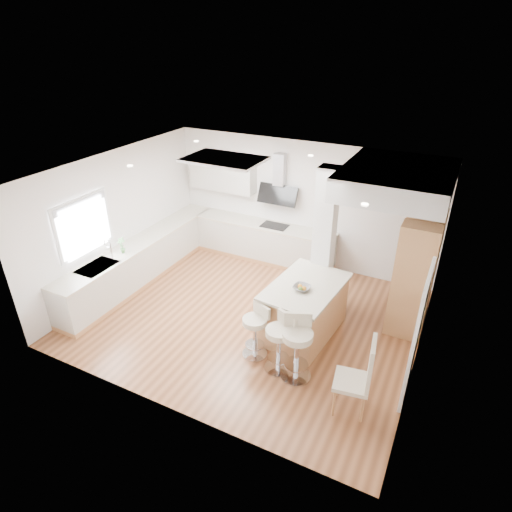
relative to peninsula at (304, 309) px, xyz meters
The scene contains 18 objects.
ground 1.19m from the peninsula, behind, with size 6.00×6.00×0.00m, color #A0613B.
ceiling 1.19m from the peninsula, behind, with size 6.00×5.00×0.02m, color silver.
wall_back 2.86m from the peninsula, 113.54° to the left, with size 6.00×0.04×2.80m, color white.
wall_left 4.18m from the peninsula, behind, with size 0.04×5.00×2.80m, color white.
wall_right 2.12m from the peninsula, ahead, with size 0.04×5.00×2.80m, color white.
skylight 3.00m from the peninsula, 162.64° to the left, with size 4.10×2.10×0.06m.
window_left 4.31m from the peninsula, 167.24° to the right, with size 0.06×1.28×1.07m.
doorway_right 2.05m from the peninsula, 17.99° to the right, with size 0.05×1.00×2.10m.
counter_left 3.79m from the peninsula, behind, with size 0.63×4.50×1.35m.
counter_back 2.99m from the peninsula, 132.11° to the left, with size 3.62×0.63×2.50m.
pillar 1.30m from the peninsula, 92.00° to the left, with size 0.35×0.35×2.80m.
soffit 2.71m from the peninsula, 53.72° to the left, with size 1.78×2.20×0.40m.
oven_column 2.08m from the peninsula, 37.29° to the left, with size 0.63×1.21×2.10m.
peninsula is the anchor object (origin of this frame).
bar_stool_a 1.04m from the peninsula, 118.57° to the right, with size 0.54×0.54×0.93m.
bar_stool_b 1.05m from the peninsula, 90.40° to the right, with size 0.59×0.59×1.00m.
bar_stool_c 1.12m from the peninsula, 74.97° to the right, with size 0.64×0.64×1.09m.
dining_chair 1.89m from the peninsula, 45.20° to the right, with size 0.55×0.55×1.25m.
Camera 1 is at (3.10, -5.88, 4.84)m, focal length 30.00 mm.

